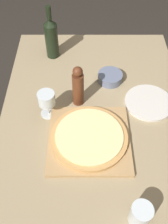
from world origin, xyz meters
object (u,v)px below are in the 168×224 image
at_px(pepper_mill, 79,87).
at_px(small_bowl, 111,77).
at_px(pizza, 90,137).
at_px(wine_bottle, 52,37).
at_px(wine_glass, 47,100).

distance_m(pepper_mill, small_bowl, 0.25).
bearing_deg(small_bowl, pizza, -106.84).
distance_m(wine_bottle, small_bowl, 0.40).
relative_size(wine_bottle, wine_glass, 2.23).
bearing_deg(pepper_mill, pizza, -77.39).
bearing_deg(pizza, pepper_mill, 102.61).
relative_size(wine_glass, small_bowl, 1.06).
bearing_deg(pizza, wine_glass, 141.62).
xyz_separation_m(wine_bottle, pepper_mill, (0.16, -0.37, -0.02)).
bearing_deg(small_bowl, wine_glass, -143.33).
height_order(wine_bottle, pepper_mill, wine_bottle).
xyz_separation_m(pizza, wine_glass, (-0.20, 0.15, 0.07)).
relative_size(pizza, wine_bottle, 1.11).
relative_size(pizza, wine_glass, 2.46).
relative_size(pepper_mill, small_bowl, 1.73).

